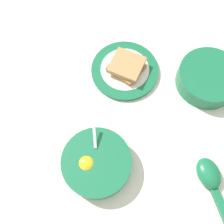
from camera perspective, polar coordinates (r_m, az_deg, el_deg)
ground_plane at (r=0.69m, az=10.07°, el=-6.10°), size 3.00×3.00×0.00m
egg_bowl at (r=0.64m, az=-3.38°, el=-11.02°), size 0.17×0.17×0.07m
toast_plate at (r=0.75m, az=2.80°, el=9.10°), size 0.19×0.19×0.01m
toast_sandwich at (r=0.74m, az=3.14°, el=9.90°), size 0.12×0.11×0.03m
soup_spoon at (r=0.68m, az=20.70°, el=-13.45°), size 0.08×0.17×0.03m
congee_bowl at (r=0.76m, az=20.23°, el=7.04°), size 0.17×0.17×0.05m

